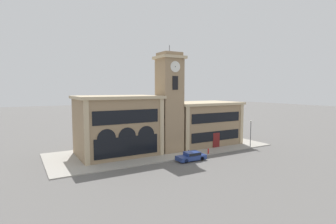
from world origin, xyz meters
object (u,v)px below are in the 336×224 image
(bollard, at_px, (188,153))
(street_lamp, at_px, (251,129))
(parked_car_near, at_px, (191,156))
(fire_hydrant, at_px, (208,151))

(bollard, bearing_deg, street_lamp, 0.17)
(parked_car_near, height_order, fire_hydrant, parked_car_near)
(parked_car_near, bearing_deg, bollard, -109.83)
(parked_car_near, xyz_separation_m, street_lamp, (14.35, 1.75, 2.74))
(street_lamp, height_order, bollard, street_lamp)
(parked_car_near, distance_m, bollard, 1.82)
(fire_hydrant, bearing_deg, bollard, 177.95)
(street_lamp, xyz_separation_m, bollard, (-13.71, -0.04, -2.76))
(street_lamp, xyz_separation_m, fire_hydrant, (-9.89, -0.18, -2.86))
(bollard, bearing_deg, parked_car_near, -110.61)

